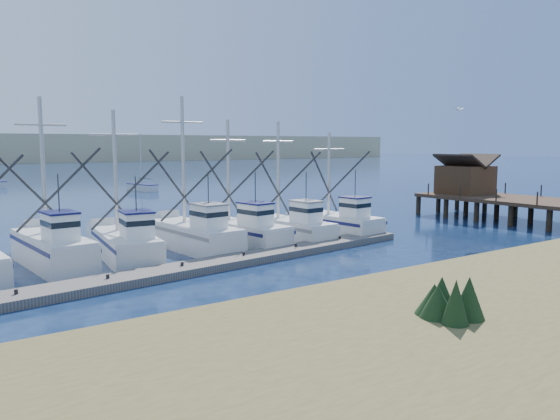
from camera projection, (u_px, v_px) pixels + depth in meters
name	position (u px, v px, depth m)	size (l,w,h in m)	color
ground	(402.00, 268.00, 29.22)	(500.00, 500.00, 0.00)	#0D1E3D
shore_bank	(468.00, 339.00, 16.44)	(40.00, 10.00, 1.60)	#4C422D
floating_dock	(199.00, 267.00, 28.68)	(30.94, 2.06, 0.41)	#68625D
timber_pier	(499.00, 190.00, 48.01)	(7.00, 20.00, 8.00)	black
trawler_fleet	(161.00, 240.00, 32.57)	(30.35, 8.23, 9.62)	silver
sailboat_near	(142.00, 187.00, 77.19)	(2.78, 5.71, 8.10)	silver
flying_gull	(458.00, 109.00, 41.13)	(1.26, 0.23, 0.23)	white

